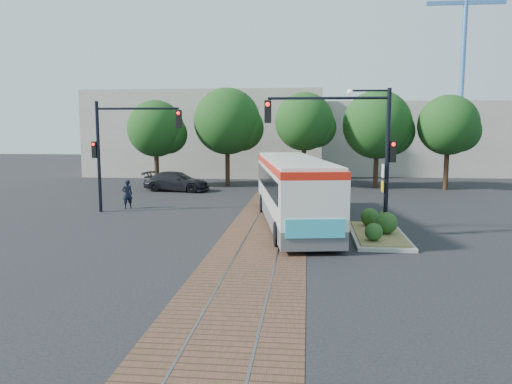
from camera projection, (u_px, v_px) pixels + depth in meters
ground at (267, 230)px, 22.51m from camera, size 120.00×120.00×0.00m
trackbed at (273, 215)px, 26.46m from camera, size 3.60×40.00×0.02m
tree_row at (300, 124)px, 37.96m from camera, size 26.40×5.60×7.67m
warehouses at (285, 135)px, 50.43m from camera, size 40.00×13.00×8.00m
crane at (463, 68)px, 52.79m from camera, size 8.00×0.50×18.00m
city_bus at (293, 188)px, 23.54m from camera, size 4.42×12.07×3.17m
traffic_island at (378, 229)px, 21.09m from camera, size 2.20×5.20×1.13m
signal_pole_main at (358, 138)px, 20.78m from camera, size 5.49×0.46×6.00m
signal_pole_left at (118, 141)px, 26.82m from camera, size 4.99×0.34×6.00m
officer at (127, 194)px, 28.45m from camera, size 0.72×0.68×1.66m
parked_car at (177, 181)px, 36.25m from camera, size 5.08×2.69×1.40m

